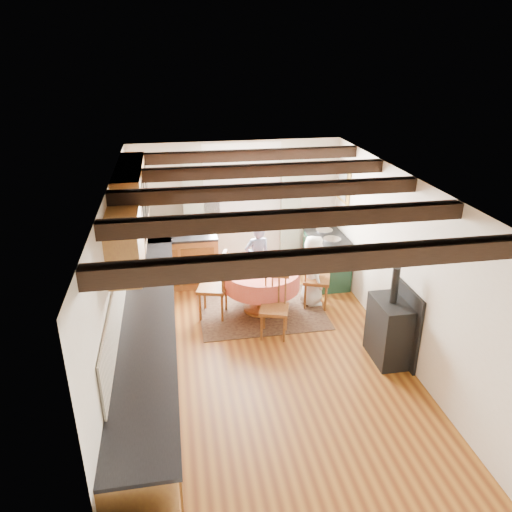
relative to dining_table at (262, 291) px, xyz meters
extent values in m
cube|color=#985C1C|center=(-0.17, -1.26, -0.35)|extent=(3.60, 5.50, 0.00)
cube|color=white|center=(-0.17, -1.26, 2.05)|extent=(3.60, 5.50, 0.00)
cube|color=silver|center=(-0.17, 1.49, 0.85)|extent=(3.60, 0.00, 2.40)
cube|color=silver|center=(-0.17, -4.01, 0.85)|extent=(3.60, 0.00, 2.40)
cube|color=silver|center=(-1.97, -1.26, 0.85)|extent=(0.00, 5.50, 2.40)
cube|color=silver|center=(1.63, -1.26, 0.85)|extent=(0.00, 5.50, 2.40)
cube|color=black|center=(-0.17, -3.26, 1.96)|extent=(3.60, 0.16, 0.16)
cube|color=black|center=(-0.17, -2.26, 1.96)|extent=(3.60, 0.16, 0.16)
cube|color=black|center=(-0.17, -1.26, 1.96)|extent=(3.60, 0.16, 0.16)
cube|color=black|center=(-0.17, -0.26, 1.96)|extent=(3.60, 0.16, 0.16)
cube|color=black|center=(-0.17, 0.74, 1.96)|extent=(3.60, 0.16, 0.16)
cube|color=beige|center=(-1.95, -0.96, 0.85)|extent=(0.02, 4.50, 0.55)
cube|color=beige|center=(-1.17, 1.47, 0.85)|extent=(1.40, 0.02, 0.55)
cube|color=olive|center=(-1.67, -1.26, 0.09)|extent=(0.60, 5.30, 0.88)
cube|color=olive|center=(-1.22, 1.19, 0.09)|extent=(1.30, 0.60, 0.88)
cube|color=black|center=(-1.65, -1.26, 0.55)|extent=(0.64, 5.30, 0.04)
cube|color=black|center=(-1.22, 1.17, 0.55)|extent=(1.30, 0.64, 0.04)
cube|color=olive|center=(-1.80, -0.06, 1.60)|extent=(0.34, 1.80, 0.90)
cube|color=olive|center=(-1.80, -1.56, 1.55)|extent=(0.34, 0.90, 0.70)
cube|color=white|center=(-0.07, 1.48, 1.25)|extent=(1.34, 0.03, 1.54)
cube|color=white|center=(-0.07, 1.48, 1.25)|extent=(1.20, 0.01, 1.40)
cube|color=#B4C0A0|center=(-0.92, 1.39, 0.75)|extent=(0.35, 0.10, 2.10)
cube|color=#B4C0A0|center=(0.78, 1.39, 0.75)|extent=(0.35, 0.10, 2.10)
cylinder|color=black|center=(-0.07, 1.39, 1.85)|extent=(2.00, 0.03, 0.03)
cube|color=gold|center=(1.60, 1.04, 1.35)|extent=(0.04, 0.50, 0.60)
cylinder|color=silver|center=(0.88, 1.46, 1.35)|extent=(0.30, 0.02, 0.30)
cube|color=black|center=(0.00, 0.00, -0.35)|extent=(1.94, 1.51, 0.01)
imported|color=#4E5874|center=(0.06, 0.68, 0.25)|extent=(0.48, 0.35, 1.20)
imported|color=white|center=(0.84, 0.11, 0.22)|extent=(0.38, 0.57, 1.16)
imported|color=silver|center=(0.07, -0.06, 0.38)|extent=(0.27, 0.27, 0.05)
imported|color=silver|center=(0.15, 0.16, 0.38)|extent=(0.24, 0.24, 0.06)
imported|color=silver|center=(0.13, -0.24, 0.40)|extent=(0.13, 0.13, 0.09)
cylinder|color=#262628|center=(-1.59, 1.24, 0.69)|extent=(0.14, 0.14, 0.24)
cylinder|color=#262628|center=(-1.06, 1.18, 0.65)|extent=(0.16, 0.16, 0.18)
camera|label=1|loc=(-1.25, -6.62, 3.51)|focal=34.31mm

